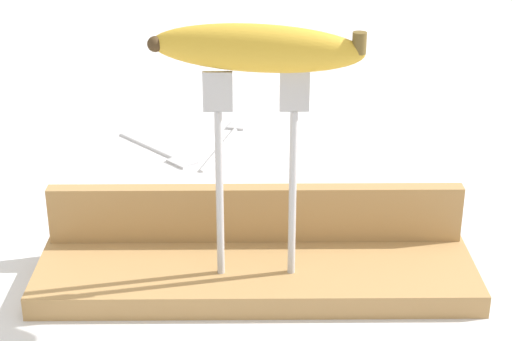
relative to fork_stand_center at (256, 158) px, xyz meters
name	(u,v)px	position (x,y,z in m)	size (l,w,h in m)	color
ground_plane	(256,285)	(0.00, 0.01, -0.14)	(3.00, 3.00, 0.00)	silver
wooden_board	(256,275)	(0.00, 0.01, -0.13)	(0.43, 0.12, 0.02)	#A87F4C
board_backstop	(256,213)	(0.00, 0.07, -0.09)	(0.42, 0.02, 0.06)	#A87F4C
fork_stand_center	(256,158)	(0.00, 0.00, 0.00)	(0.09, 0.01, 0.20)	#B2B2B7
banana_raised_center	(256,48)	(0.00, 0.00, 0.10)	(0.19, 0.07, 0.04)	gold
fork_fallen_near	(165,153)	(-0.12, 0.35, -0.14)	(0.12, 0.13, 0.01)	#B2B2B7
fork_fallen_far	(228,136)	(-0.04, 0.41, -0.14)	(0.07, 0.19, 0.01)	#B2B2B7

